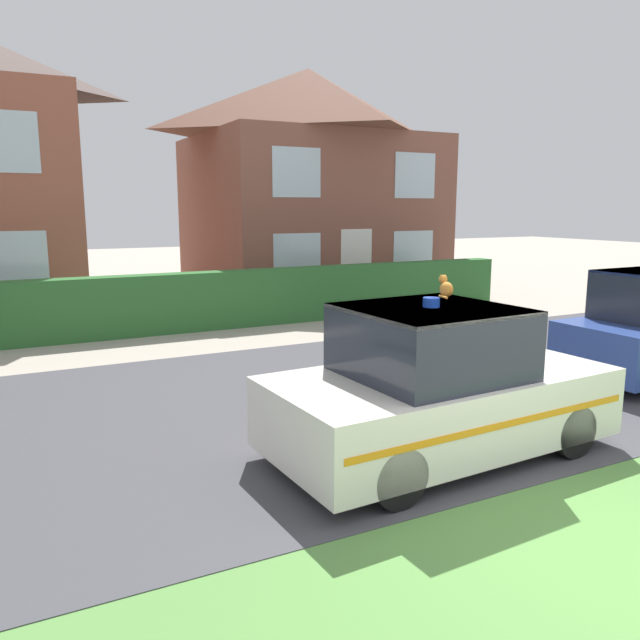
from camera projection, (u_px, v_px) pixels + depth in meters
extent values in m
plane|color=#A89E8E|center=(621.00, 557.00, 4.91)|extent=(80.00, 80.00, 0.00)
cube|color=#424247|center=(337.00, 397.00, 9.01)|extent=(28.00, 6.89, 0.01)
cube|color=#568C42|center=(609.00, 549.00, 5.01)|extent=(28.00, 2.25, 0.01)
cube|color=#2D662D|center=(213.00, 300.00, 14.01)|extent=(15.82, 0.52, 1.29)
cylinder|color=black|center=(571.00, 431.00, 6.82)|extent=(0.59, 0.23, 0.58)
cylinder|color=black|center=(468.00, 393.00, 8.20)|extent=(0.59, 0.23, 0.58)
cylinder|color=black|center=(397.00, 477.00, 5.65)|extent=(0.59, 0.23, 0.58)
cylinder|color=black|center=(310.00, 424.00, 7.03)|extent=(0.59, 0.23, 0.58)
cube|color=silver|center=(440.00, 406.00, 6.88)|extent=(3.91, 2.00, 0.76)
cube|color=#232833|center=(430.00, 341.00, 6.66)|extent=(1.76, 1.71, 0.74)
cube|color=silver|center=(431.00, 309.00, 6.60)|extent=(1.76, 1.71, 0.04)
cube|color=orange|center=(501.00, 426.00, 6.09)|extent=(3.63, 0.18, 0.07)
cube|color=orange|center=(391.00, 381.00, 7.65)|extent=(3.63, 0.18, 0.07)
cylinder|color=blue|center=(431.00, 302.00, 6.59)|extent=(0.18, 0.18, 0.10)
ellipsoid|color=orange|center=(446.00, 289.00, 6.61)|extent=(0.16, 0.21, 0.16)
ellipsoid|color=beige|center=(443.00, 290.00, 6.68)|extent=(0.08, 0.06, 0.09)
sphere|color=orange|center=(443.00, 279.00, 6.67)|extent=(0.09, 0.09, 0.09)
cone|color=orange|center=(445.00, 275.00, 6.67)|extent=(0.04, 0.04, 0.04)
cone|color=orange|center=(441.00, 276.00, 6.65)|extent=(0.04, 0.04, 0.04)
cylinder|color=orange|center=(443.00, 297.00, 6.54)|extent=(0.05, 0.16, 0.03)
cylinder|color=black|center=(587.00, 355.00, 10.18)|extent=(0.65, 0.21, 0.65)
cube|color=silver|center=(14.00, 261.00, 13.69)|extent=(1.40, 0.02, 1.30)
cube|color=silver|center=(3.00, 141.00, 13.24)|extent=(1.40, 0.02, 1.30)
cube|color=brown|center=(309.00, 215.00, 20.29)|extent=(6.93, 6.32, 4.88)
pyramid|color=brown|center=(308.00, 103.00, 19.66)|extent=(7.27, 6.64, 2.10)
cube|color=white|center=(356.00, 266.00, 17.74)|extent=(1.00, 0.02, 2.10)
cube|color=silver|center=(297.00, 257.00, 16.85)|extent=(1.40, 0.02, 1.30)
cube|color=silver|center=(413.00, 253.00, 18.56)|extent=(1.40, 0.02, 1.30)
cube|color=silver|center=(297.00, 172.00, 16.45)|extent=(1.40, 0.02, 1.30)
cube|color=silver|center=(415.00, 176.00, 18.16)|extent=(1.40, 0.02, 1.30)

